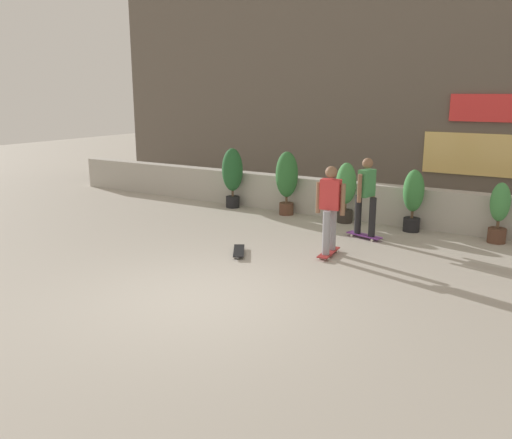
{
  "coord_description": "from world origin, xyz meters",
  "views": [
    {
      "loc": [
        4.62,
        -5.99,
        3.01
      ],
      "look_at": [
        0.0,
        1.5,
        0.9
      ],
      "focal_mm": 37.53,
      "sensor_mm": 36.0,
      "label": 1
    }
  ],
  "objects_px": {
    "potted_plant_2": "(346,188)",
    "potted_plant_4": "(499,210)",
    "potted_plant_1": "(287,178)",
    "skater_foreground": "(330,207)",
    "skater_far_right": "(366,194)",
    "potted_plant_3": "(413,197)",
    "potted_plant_0": "(232,173)",
    "skateboard_near_camera": "(239,251)"
  },
  "relations": [
    {
      "from": "potted_plant_2",
      "to": "potted_plant_4",
      "type": "bearing_deg",
      "value": 0.0
    },
    {
      "from": "potted_plant_1",
      "to": "potted_plant_2",
      "type": "distance_m",
      "value": 1.57
    },
    {
      "from": "potted_plant_1",
      "to": "skater_foreground",
      "type": "height_order",
      "value": "skater_foreground"
    },
    {
      "from": "potted_plant_2",
      "to": "skater_foreground",
      "type": "relative_size",
      "value": 0.83
    },
    {
      "from": "skater_far_right",
      "to": "skater_foreground",
      "type": "distance_m",
      "value": 1.53
    },
    {
      "from": "potted_plant_3",
      "to": "skater_far_right",
      "type": "relative_size",
      "value": 0.81
    },
    {
      "from": "potted_plant_1",
      "to": "potted_plant_4",
      "type": "bearing_deg",
      "value": 0.0
    },
    {
      "from": "potted_plant_2",
      "to": "potted_plant_4",
      "type": "relative_size",
      "value": 1.14
    },
    {
      "from": "potted_plant_2",
      "to": "potted_plant_1",
      "type": "bearing_deg",
      "value": 180.0
    },
    {
      "from": "skater_far_right",
      "to": "potted_plant_1",
      "type": "bearing_deg",
      "value": 155.87
    },
    {
      "from": "potted_plant_0",
      "to": "skater_far_right",
      "type": "bearing_deg",
      "value": -15.11
    },
    {
      "from": "skater_foreground",
      "to": "potted_plant_1",
      "type": "bearing_deg",
      "value": 131.59
    },
    {
      "from": "potted_plant_4",
      "to": "potted_plant_1",
      "type": "bearing_deg",
      "value": 180.0
    },
    {
      "from": "potted_plant_3",
      "to": "skateboard_near_camera",
      "type": "distance_m",
      "value": 4.19
    },
    {
      "from": "skater_far_right",
      "to": "skater_foreground",
      "type": "height_order",
      "value": "same"
    },
    {
      "from": "potted_plant_0",
      "to": "potted_plant_4",
      "type": "relative_size",
      "value": 1.27
    },
    {
      "from": "skater_foreground",
      "to": "potted_plant_3",
      "type": "bearing_deg",
      "value": 72.94
    },
    {
      "from": "potted_plant_2",
      "to": "skater_foreground",
      "type": "bearing_deg",
      "value": -73.81
    },
    {
      "from": "potted_plant_1",
      "to": "skater_foreground",
      "type": "distance_m",
      "value": 3.51
    },
    {
      "from": "potted_plant_2",
      "to": "skateboard_near_camera",
      "type": "relative_size",
      "value": 1.8
    },
    {
      "from": "potted_plant_2",
      "to": "potted_plant_3",
      "type": "xyz_separation_m",
      "value": [
        1.57,
        0.0,
        -0.03
      ]
    },
    {
      "from": "potted_plant_4",
      "to": "skater_foreground",
      "type": "xyz_separation_m",
      "value": [
        -2.55,
        -2.63,
        0.27
      ]
    },
    {
      "from": "potted_plant_0",
      "to": "skater_foreground",
      "type": "relative_size",
      "value": 0.93
    },
    {
      "from": "potted_plant_1",
      "to": "skater_far_right",
      "type": "xyz_separation_m",
      "value": [
        2.46,
        -1.1,
        0.01
      ]
    },
    {
      "from": "potted_plant_1",
      "to": "potted_plant_3",
      "type": "xyz_separation_m",
      "value": [
        3.14,
        0.0,
        -0.15
      ]
    },
    {
      "from": "potted_plant_0",
      "to": "skater_far_right",
      "type": "relative_size",
      "value": 0.93
    },
    {
      "from": "potted_plant_0",
      "to": "potted_plant_3",
      "type": "height_order",
      "value": "potted_plant_0"
    },
    {
      "from": "potted_plant_0",
      "to": "potted_plant_3",
      "type": "distance_m",
      "value": 4.76
    },
    {
      "from": "potted_plant_0",
      "to": "skateboard_near_camera",
      "type": "bearing_deg",
      "value": -54.35
    },
    {
      "from": "skater_far_right",
      "to": "skateboard_near_camera",
      "type": "height_order",
      "value": "skater_far_right"
    },
    {
      "from": "skater_foreground",
      "to": "skateboard_near_camera",
      "type": "distance_m",
      "value": 1.91
    },
    {
      "from": "potted_plant_3",
      "to": "skater_foreground",
      "type": "bearing_deg",
      "value": -107.06
    },
    {
      "from": "potted_plant_1",
      "to": "skater_foreground",
      "type": "xyz_separation_m",
      "value": [
        2.33,
        -2.63,
        0.01
      ]
    },
    {
      "from": "potted_plant_1",
      "to": "potted_plant_2",
      "type": "relative_size",
      "value": 1.12
    },
    {
      "from": "potted_plant_2",
      "to": "skateboard_near_camera",
      "type": "distance_m",
      "value": 3.58
    },
    {
      "from": "potted_plant_1",
      "to": "potted_plant_2",
      "type": "bearing_deg",
      "value": 0.0
    },
    {
      "from": "potted_plant_4",
      "to": "skater_foreground",
      "type": "height_order",
      "value": "skater_foreground"
    },
    {
      "from": "potted_plant_1",
      "to": "potted_plant_4",
      "type": "xyz_separation_m",
      "value": [
        4.88,
        0.0,
        -0.25
      ]
    },
    {
      "from": "potted_plant_3",
      "to": "potted_plant_4",
      "type": "bearing_deg",
      "value": 0.0
    },
    {
      "from": "potted_plant_0",
      "to": "potted_plant_1",
      "type": "relative_size",
      "value": 0.99
    },
    {
      "from": "potted_plant_3",
      "to": "skater_foreground",
      "type": "xyz_separation_m",
      "value": [
        -0.81,
        -2.63,
        0.16
      ]
    },
    {
      "from": "potted_plant_3",
      "to": "skater_foreground",
      "type": "height_order",
      "value": "skater_foreground"
    }
  ]
}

